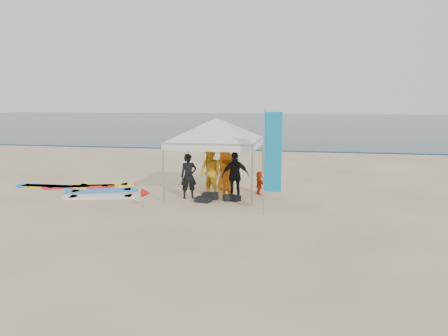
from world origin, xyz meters
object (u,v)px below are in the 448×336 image
person_yellow (210,173)px  canopy_tent (217,118)px  person_black_a (189,176)px  feather_flag (272,154)px  person_orange_a (227,174)px  marker_pennant (146,193)px  person_seated (259,183)px  person_orange_b (225,169)px  person_black_b (235,176)px  surfboard_spread (81,189)px

person_yellow → canopy_tent: size_ratio=0.42×
person_black_a → feather_flag: 3.70m
person_orange_a → marker_pennant: 3.26m
person_black_a → person_seated: person_black_a is taller
person_black_a → person_orange_a: person_black_a is taller
person_black_a → person_orange_b: size_ratio=0.95×
person_yellow → feather_flag: feather_flag is taller
canopy_tent → person_orange_a: bearing=4.9°
person_orange_a → person_orange_b: person_orange_b is taller
feather_flag → person_orange_b: bearing=121.7°
person_black_a → canopy_tent: canopy_tent is taller
person_yellow → person_seated: 1.90m
person_orange_a → person_seated: 1.24m
person_black_b → surfboard_spread: person_black_b is taller
canopy_tent → surfboard_spread: canopy_tent is taller
person_black_a → person_seated: (2.36, 1.12, -0.36)m
person_seated → marker_pennant: bearing=106.5°
canopy_tent → surfboard_spread: (-5.35, -0.16, -2.76)m
person_seated → marker_pennant: 4.31m
person_seated → person_black_a: bearing=91.5°
surfboard_spread → marker_pennant: bearing=-32.3°
person_seated → feather_flag: 3.30m
person_black_a → person_seated: bearing=1.1°
person_black_a → person_orange_a: size_ratio=1.02×
person_orange_a → person_black_b: size_ratio=0.94×
person_orange_a → canopy_tent: (-0.37, -0.03, 2.02)m
marker_pennant → person_orange_a: bearing=49.1°
person_seated → canopy_tent: size_ratio=0.20×
person_orange_a → feather_flag: bearing=129.0°
person_orange_a → feather_flag: (1.86, -2.56, 1.09)m
person_seated → surfboard_spread: (-6.87, -0.52, -0.39)m
marker_pennant → surfboard_spread: size_ratio=0.12×
marker_pennant → person_seated: bearing=40.5°
person_seated → person_yellow: bearing=93.4°
person_black_b → surfboard_spread: 6.20m
person_yellow → surfboard_spread: bearing=-157.0°
person_orange_a → marker_pennant: (-2.13, -2.46, -0.28)m
person_seated → marker_pennant: person_seated is taller
person_orange_a → person_orange_b: 0.89m
person_black_a → surfboard_spread: (-4.51, 0.60, -0.75)m
person_orange_a → canopy_tent: bearing=7.8°
person_black_b → person_seated: (0.73, 0.93, -0.40)m
person_yellow → person_orange_b: bearing=106.6°
feather_flag → person_seated: bearing=103.8°
person_black_b → person_seated: size_ratio=1.93×
canopy_tent → feather_flag: bearing=-48.6°
person_black_b → person_black_a: bearing=-14.8°
marker_pennant → surfboard_spread: marker_pennant is taller
person_black_a → person_orange_b: 1.90m
person_seated → canopy_tent: (-1.52, -0.37, 2.36)m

